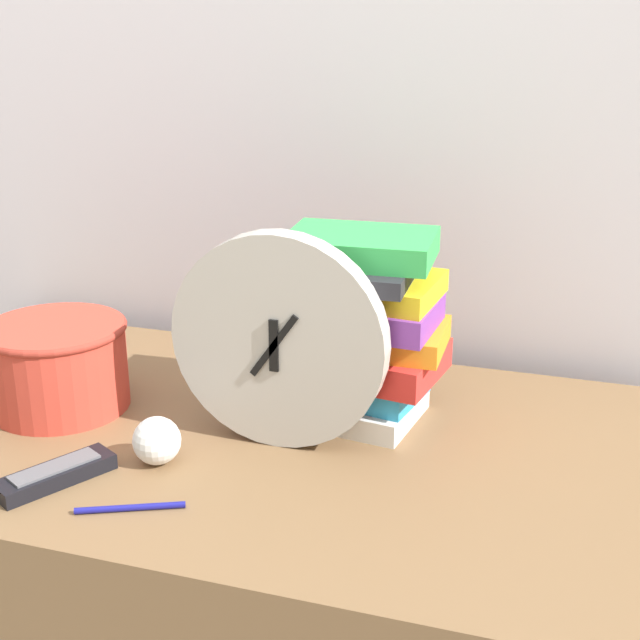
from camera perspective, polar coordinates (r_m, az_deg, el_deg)
The scene contains 7 objects.
wall_back at distance 1.52m, azimuth 0.02°, elevation 14.75°, with size 6.00×0.04×2.40m.
desk_clock at distance 1.17m, azimuth -2.68°, elevation -1.37°, with size 0.30×0.04×0.30m.
book_stack at distance 1.26m, azimuth 2.37°, elevation -0.42°, with size 0.26×0.20×0.27m.
basket at distance 1.36m, azimuth -16.46°, elevation -2.63°, with size 0.21×0.21×0.13m.
tv_remote at distance 1.18m, azimuth -16.58°, elevation -9.45°, with size 0.11×0.15×0.02m.
crumpled_paper_ball at distance 1.19m, azimuth -10.40°, elevation -7.60°, with size 0.06×0.06×0.06m.
pen at distance 1.10m, azimuth -12.05°, elevation -11.67°, with size 0.12×0.06×0.01m.
Camera 1 is at (0.45, -0.71, 1.34)m, focal length 50.00 mm.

